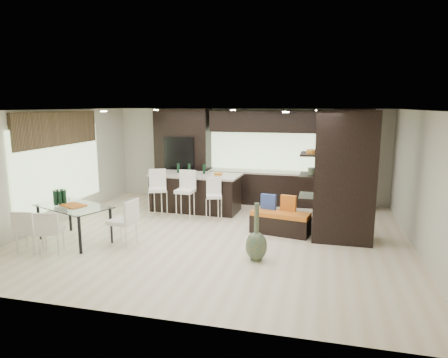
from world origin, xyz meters
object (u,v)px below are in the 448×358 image
(floor_vase, at_px, (256,232))
(chair_end, at_px, (123,224))
(kitchen_island, at_px, (196,192))
(stool_mid, at_px, (185,200))
(chair_far, at_px, (29,232))
(stool_left, at_px, (158,198))
(stool_right, at_px, (214,204))
(bench, at_px, (280,223))
(chair_near, at_px, (51,234))
(dining_table, at_px, (74,224))

(floor_vase, distance_m, chair_end, 2.73)
(kitchen_island, distance_m, stool_mid, 0.83)
(stool_mid, xyz_separation_m, chair_far, (-2.16, -2.89, -0.10))
(stool_left, xyz_separation_m, chair_end, (0.17, -2.15, -0.04))
(stool_right, relative_size, floor_vase, 0.78)
(stool_right, height_order, floor_vase, floor_vase)
(stool_left, height_order, bench, stool_left)
(kitchen_island, xyz_separation_m, chair_end, (-0.56, -2.98, -0.05))
(stool_left, bearing_deg, chair_near, -129.91)
(stool_mid, bearing_deg, chair_far, -124.57)
(stool_left, distance_m, stool_right, 1.47)
(dining_table, relative_size, chair_near, 2.00)
(bench, xyz_separation_m, floor_vase, (-0.26, -1.66, 0.29))
(chair_far, bearing_deg, kitchen_island, 49.67)
(chair_near, bearing_deg, floor_vase, -9.45)
(chair_far, relative_size, chair_end, 0.87)
(chair_near, bearing_deg, kitchen_island, 47.12)
(dining_table, height_order, chair_far, chair_far)
(floor_vase, height_order, chair_far, floor_vase)
(floor_vase, bearing_deg, stool_mid, 133.74)
(bench, bearing_deg, chair_end, -141.40)
(floor_vase, relative_size, dining_table, 0.68)
(stool_mid, relative_size, bench, 0.76)
(kitchen_island, height_order, dining_table, kitchen_island)
(stool_mid, height_order, dining_table, stool_mid)
(stool_right, distance_m, bench, 1.82)
(stool_right, relative_size, chair_near, 1.06)
(stool_mid, xyz_separation_m, bench, (2.43, -0.61, -0.24))
(stool_left, xyz_separation_m, dining_table, (-0.94, -2.15, -0.10))
(stool_left, height_order, chair_far, stool_left)
(kitchen_island, height_order, chair_far, kitchen_island)
(bench, bearing_deg, floor_vase, -87.67)
(stool_left, bearing_deg, dining_table, -135.46)
(stool_right, distance_m, chair_near, 3.78)
(stool_mid, height_order, floor_vase, floor_vase)
(stool_right, distance_m, dining_table, 3.25)
(floor_vase, bearing_deg, dining_table, 178.33)
(chair_far, bearing_deg, stool_mid, 43.05)
(kitchen_island, bearing_deg, dining_table, -116.55)
(chair_near, distance_m, chair_end, 1.33)
(chair_end, bearing_deg, bench, -56.65)
(stool_left, xyz_separation_m, chair_far, (-1.43, -2.89, -0.10))
(stool_left, distance_m, chair_far, 3.22)
(bench, height_order, chair_far, chair_far)
(chair_near, bearing_deg, dining_table, 71.27)
(bench, height_order, floor_vase, floor_vase)
(dining_table, relative_size, chair_far, 2.05)
(bench, xyz_separation_m, chair_near, (-4.10, -2.28, 0.15))
(stool_mid, distance_m, chair_end, 2.23)
(floor_vase, relative_size, chair_end, 1.22)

